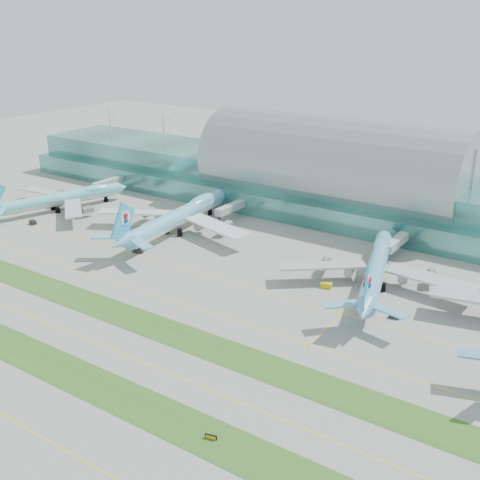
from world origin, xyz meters
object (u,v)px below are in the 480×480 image
Objects in this scene: airliner_a at (63,198)px; airliner_c at (376,267)px; terminal at (332,181)px; airliner_b at (179,216)px; taxiway_sign_east at (211,437)px.

airliner_a is 150.70m from airliner_c.
airliner_b is (-40.02, -59.68, -7.31)m from terminal.
airliner_c is (150.67, 3.12, 0.42)m from airliner_a.
airliner_c is (47.64, -63.73, -7.95)m from terminal.
airliner_a is 63.43m from airliner_b.
airliner_a is at bearing 164.67° from airliner_c.
airliner_c is 93.45m from taxiway_sign_east.
airliner_b is at bearing 118.11° from taxiway_sign_east.
airliner_b reaches higher than airliner_c.
terminal is at bearing 49.65° from airliner_b.
airliner_b reaches higher than taxiway_sign_east.
terminal reaches higher than airliner_a.
taxiway_sign_east is at bearing -105.66° from airliner_c.
airliner_c reaches higher than airliner_a.
terminal is 123.10m from airliner_a.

